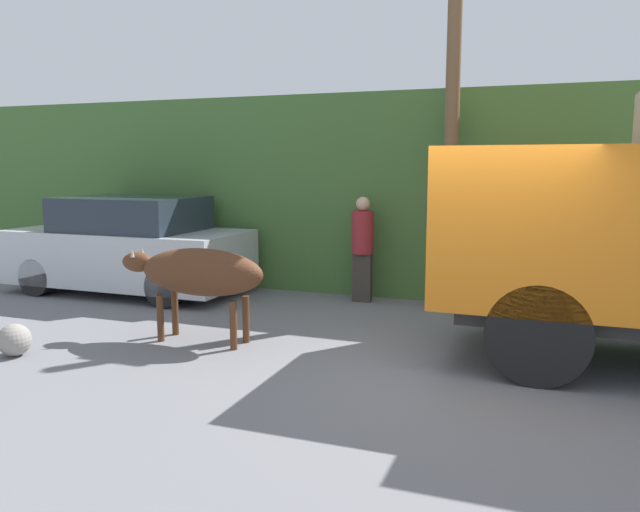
# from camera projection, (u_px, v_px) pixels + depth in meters

# --- Properties ---
(ground_plane) EXTENTS (60.00, 60.00, 0.00)m
(ground_plane) POSITION_uv_depth(u_px,v_px,m) (467.00, 367.00, 7.16)
(ground_plane) COLOR slate
(hillside_embankment) EXTENTS (32.00, 6.87, 3.52)m
(hillside_embankment) POSITION_uv_depth(u_px,v_px,m) (512.00, 190.00, 13.14)
(hillside_embankment) COLOR #426B33
(hillside_embankment) RESTS_ON ground_plane
(building_backdrop) EXTENTS (5.11, 2.70, 3.23)m
(building_backdrop) POSITION_uv_depth(u_px,v_px,m) (243.00, 197.00, 13.11)
(building_backdrop) COLOR #C6B793
(building_backdrop) RESTS_ON ground_plane
(brown_cow) EXTENTS (2.08, 0.62, 1.24)m
(brown_cow) POSITION_uv_depth(u_px,v_px,m) (199.00, 273.00, 8.06)
(brown_cow) COLOR #512D19
(brown_cow) RESTS_ON ground_plane
(parked_suv) EXTENTS (4.29, 1.89, 1.73)m
(parked_suv) POSITION_uv_depth(u_px,v_px,m) (129.00, 247.00, 11.22)
(parked_suv) COLOR silver
(parked_suv) RESTS_ON ground_plane
(pedestrian_on_hill) EXTENTS (0.39, 0.39, 1.77)m
(pedestrian_on_hill) POSITION_uv_depth(u_px,v_px,m) (363.00, 245.00, 10.45)
(pedestrian_on_hill) COLOR #38332D
(pedestrian_on_hill) RESTS_ON ground_plane
(utility_pole) EXTENTS (0.90, 0.22, 5.94)m
(utility_pole) POSITION_uv_depth(u_px,v_px,m) (452.00, 113.00, 9.67)
(utility_pole) COLOR brown
(utility_pole) RESTS_ON ground_plane
(roadside_rock) EXTENTS (0.40, 0.40, 0.40)m
(roadside_rock) POSITION_uv_depth(u_px,v_px,m) (14.00, 340.00, 7.55)
(roadside_rock) COLOR gray
(roadside_rock) RESTS_ON ground_plane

